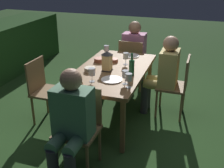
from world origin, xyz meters
TOP-DOWN VIEW (x-y plane):
  - ground_plane at (0.00, 0.00)m, footprint 16.00×16.00m
  - dining_table at (0.00, 0.00)m, footprint 1.60×0.89m
  - chair_head_far at (1.05, 0.00)m, footprint 0.40×0.42m
  - person_in_pink at (1.25, 0.00)m, footprint 0.48×0.38m
  - chair_head_near at (-1.05, 0.00)m, footprint 0.40×0.42m
  - person_in_green at (-1.25, 0.00)m, footprint 0.48×0.38m
  - chair_side_left_b at (0.36, -0.84)m, footprint 0.42×0.40m
  - person_in_mustard at (0.36, -0.64)m, footprint 0.38×0.47m
  - chair_side_right_a at (-0.36, 0.84)m, footprint 0.42×0.40m
  - lantern_centerpiece at (-0.08, 0.04)m, footprint 0.15×0.15m
  - green_bottle_on_table at (-0.14, -0.31)m, footprint 0.07×0.07m
  - wine_glass_a at (0.23, -0.12)m, footprint 0.08×0.08m
  - wine_glass_b at (-0.51, -0.37)m, footprint 0.08×0.08m
  - wine_glass_c at (-0.43, -0.31)m, footprint 0.08×0.08m
  - wine_glass_d at (-0.49, 0.09)m, footprint 0.08×0.08m
  - wine_glass_e at (0.49, 0.25)m, footprint 0.08×0.08m
  - plate_a at (-0.37, -0.12)m, footprint 0.26×0.26m
  - plate_b at (0.62, -0.10)m, footprint 0.23×0.23m
  - bowl_olives at (-0.62, 0.22)m, footprint 0.13×0.13m
  - bowl_bread at (0.22, 0.26)m, footprint 0.15×0.15m
  - bowl_salad at (-0.18, 0.24)m, footprint 0.14×0.14m
  - bowl_dip at (0.28, 0.07)m, footprint 0.13×0.13m

SIDE VIEW (x-z plane):
  - ground_plane at x=0.00m, z-range 0.00..0.00m
  - chair_head_far at x=1.05m, z-range 0.05..0.92m
  - chair_head_near at x=-1.05m, z-range 0.05..0.92m
  - chair_side_left_b at x=0.36m, z-range 0.05..0.92m
  - chair_side_right_a at x=-0.36m, z-range 0.05..0.92m
  - person_in_pink at x=1.25m, z-range 0.06..1.21m
  - person_in_green at x=-1.25m, z-range 0.06..1.21m
  - person_in_mustard at x=0.36m, z-range 0.06..1.21m
  - dining_table at x=0.00m, z-range 0.31..1.04m
  - plate_a at x=-0.37m, z-range 0.73..0.75m
  - plate_b at x=0.62m, z-range 0.73..0.75m
  - bowl_olives at x=-0.62m, z-range 0.73..0.77m
  - bowl_dip at x=0.28m, z-range 0.73..0.78m
  - bowl_salad at x=-0.18m, z-range 0.73..0.79m
  - bowl_bread at x=0.22m, z-range 0.73..0.79m
  - green_bottle_on_table at x=-0.14m, z-range 0.70..0.99m
  - wine_glass_a at x=0.23m, z-range 0.77..0.93m
  - wine_glass_b at x=-0.51m, z-range 0.77..0.93m
  - wine_glass_c at x=-0.43m, z-range 0.77..0.93m
  - wine_glass_d at x=-0.49m, z-range 0.77..0.93m
  - wine_glass_e at x=0.49m, z-range 0.77..0.93m
  - lantern_centerpiece at x=-0.08m, z-range 0.75..1.01m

